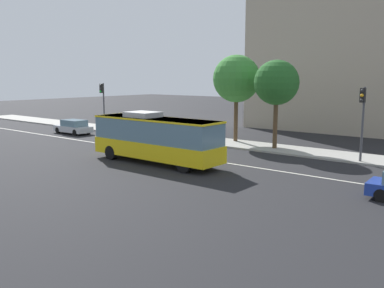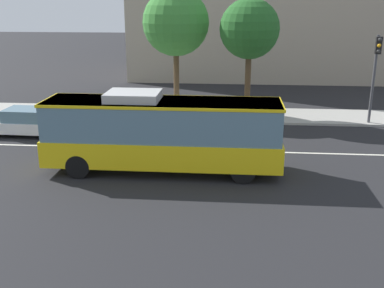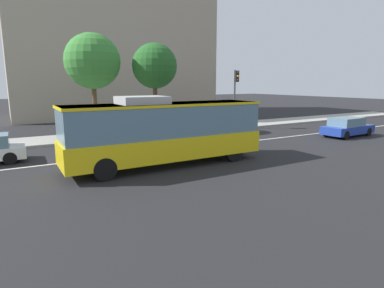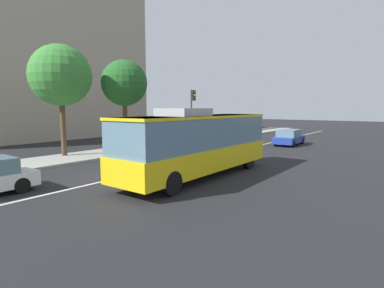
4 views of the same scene
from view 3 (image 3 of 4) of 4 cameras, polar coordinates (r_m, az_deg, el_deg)
name	(u,v)px [view 3 (image 3 of 4)]	position (r m, az deg, el deg)	size (l,w,h in m)	color
ground_plane	(112,157)	(18.29, -14.10, -2.34)	(160.00, 160.00, 0.00)	black
sidewalk_kerb	(84,138)	(25.08, -18.67, 1.09)	(80.00, 3.81, 0.14)	#9E9B93
lane_centre_line	(112,157)	(18.29, -14.10, -2.32)	(76.00, 0.16, 0.01)	silver
transit_bus	(165,129)	(15.84, -4.78, 2.61)	(10.01, 2.54, 3.46)	yellow
sedan_blue	(347,127)	(27.47, 26.00, 2.75)	(4.57, 2.00, 1.46)	#1E3899
traffic_light_near_corner	(236,89)	(28.82, 7.80, 9.74)	(0.34, 0.62, 5.20)	#47474C
street_tree_kerbside_left	(155,66)	(26.33, -6.71, 13.62)	(3.59, 3.59, 7.21)	#4C3823
street_tree_kerbside_centre	(92,61)	(26.06, -17.37, 13.90)	(4.18, 4.18, 7.80)	#4C3823
office_block_background	(111,34)	(44.25, -14.33, 18.48)	(24.28, 12.55, 20.40)	tan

